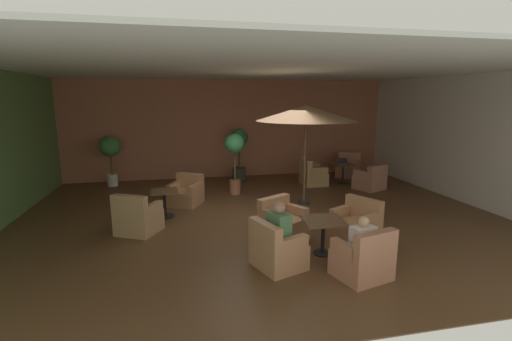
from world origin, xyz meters
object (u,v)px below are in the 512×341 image
Objects in this scene: cafe_table_front_right at (165,199)px; armchair_front_left_east at (312,175)px; armchair_mid_center_south at (363,260)px; armchair_front_left_north at (348,168)px; armchair_front_left_south at (370,180)px; potted_tree_mid_left at (235,153)px; iced_drink_cup at (346,161)px; potted_tree_left_corner at (239,148)px; armchair_mid_center_east at (277,250)px; patron_blue_shirt at (363,237)px; armchair_mid_center_north at (282,223)px; armchair_front_right_north at (186,193)px; potted_tree_mid_right at (110,151)px; cafe_table_mid_center at (323,227)px; open_laptop at (342,162)px; armchair_mid_center_west at (356,225)px; patio_umbrella_tall_red at (306,113)px; patron_by_window at (279,225)px; armchair_front_right_east at (138,218)px; cafe_table_front_left at (343,169)px.

armchair_front_left_east is at bearing 26.99° from cafe_table_front_right.
armchair_front_left_north is at bearing 65.53° from armchair_mid_center_south.
armchair_front_left_south is 4.32m from potted_tree_mid_left.
potted_tree_left_corner is at bearing 163.97° from iced_drink_cup.
potted_tree_mid_left reaches higher than armchair_mid_center_east.
iced_drink_cup is (1.23, 0.16, 0.39)m from armchair_front_left_east.
patron_blue_shirt is at bearing -103.88° from armchair_front_left_east.
armchair_mid_center_south is (0.78, -1.89, -0.00)m from armchair_mid_center_north.
armchair_mid_center_north reaches higher than armchair_front_right_north.
armchair_front_left_south is at bearing 46.69° from armchair_mid_center_east.
potted_tree_left_corner reaches higher than potted_tree_mid_right.
cafe_table_front_right is at bearing -124.32° from potted_tree_left_corner.
armchair_mid_center_east is at bearing -160.09° from cafe_table_mid_center.
cafe_table_front_right is 6.20m from open_laptop.
armchair_mid_center_west reaches higher than iced_drink_cup.
armchair_front_left_north is 4.49m from patio_umbrella_tall_red.
cafe_table_mid_center is 1.11× the size of patron_by_window.
armchair_mid_center_west is at bearing -122.93° from armchair_front_left_south.
cafe_table_front_right is 0.61× the size of armchair_mid_center_north.
armchair_front_left_east is 1.13m from open_laptop.
patron_by_window is (3.69, -6.70, -0.40)m from potted_tree_mid_right.
patio_umbrella_tall_red is at bearing 17.73° from armchair_front_right_east.
armchair_mid_center_south reaches higher than cafe_table_front_right.
patio_umbrella_tall_red is 4.48m from patron_blue_shirt.
potted_tree_left_corner is 1.79m from potted_tree_mid_left.
armchair_mid_center_south is 1.43m from patron_by_window.
cafe_table_mid_center is 7.88m from potted_tree_mid_right.
armchair_front_left_east is at bearing 61.88° from armchair_mid_center_north.
patron_blue_shirt is (2.60, -4.72, 0.37)m from armchair_front_right_north.
armchair_front_right_east reaches higher than armchair_mid_center_north.
armchair_front_right_north is 2.22m from armchair_front_right_east.
patron_by_window is at bearing -124.86° from iced_drink_cup.
armchair_front_right_north is 0.59× the size of potted_tree_left_corner.
open_laptop is at bearing -8.71° from potted_tree_mid_right.
cafe_table_front_right is 4.42m from armchair_mid_center_west.
potted_tree_mid_left is at bearing 101.79° from patron_blue_shirt.
potted_tree_mid_right is at bearing 126.95° from armchair_mid_center_north.
cafe_table_front_left is at bearing -135.75° from iced_drink_cup.
armchair_front_right_north is at bearing -151.20° from potted_tree_mid_left.
armchair_mid_center_south is (0.27, -1.00, -0.22)m from cafe_table_mid_center.
potted_tree_mid_right is (-1.75, 3.57, 0.69)m from cafe_table_front_right.
cafe_table_front_right is 4.91m from armchair_mid_center_south.
cafe_table_front_left is at bearing 0.72° from armchair_front_left_east.
patio_umbrella_tall_red reaches higher than armchair_mid_center_west.
armchair_front_right_north is at bearing 122.57° from armchair_mid_center_north.
armchair_front_left_east is 0.94× the size of armchair_mid_center_south.
patron_by_window is (-2.69, -5.48, 0.43)m from armchair_front_left_east.
cafe_table_front_right is 1.12m from armchair_front_right_east.
potted_tree_mid_left reaches higher than armchair_mid_center_north.
armchair_front_left_south is 1.45× the size of patron_by_window.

